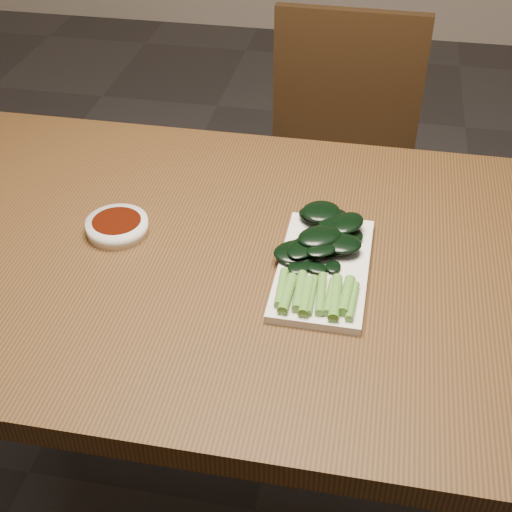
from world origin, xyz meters
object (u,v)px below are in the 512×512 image
Objects in this scene: chair_far at (337,177)px; gai_lan at (323,248)px; serving_plate at (323,268)px; sauce_bowl at (117,226)px; table at (254,286)px.

chair_far is 0.75m from gai_lan.
sauce_bowl is at bearing 173.60° from serving_plate.
sauce_bowl is at bearing 177.89° from gai_lan.
gai_lan is at bearing -86.77° from chair_far.
table is at bearing 167.50° from serving_plate.
serving_plate is at bearing -12.50° from table.
sauce_bowl is 0.38× the size of serving_plate.
serving_plate is (0.03, -0.72, 0.27)m from chair_far.
sauce_bowl is (-0.24, 0.01, 0.08)m from table.
sauce_bowl is (-0.33, -0.68, 0.28)m from chair_far.
chair_far is 0.77m from serving_plate.
chair_far is 3.03× the size of gai_lan.
sauce_bowl reaches higher than table.
gai_lan is (0.02, -0.69, 0.29)m from chair_far.
gai_lan reaches higher than serving_plate.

